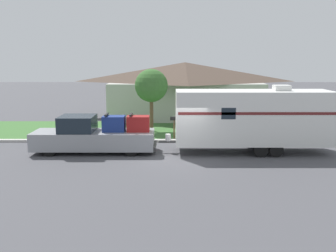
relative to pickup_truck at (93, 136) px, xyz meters
name	(u,v)px	position (x,y,z in m)	size (l,w,h in m)	color
ground_plane	(180,158)	(4.51, -1.27, -0.88)	(120.00, 120.00, 0.00)	#47474C
curb_strip	(178,141)	(4.51, 2.48, -0.81)	(80.00, 0.30, 0.14)	beige
lawn_strip	(176,130)	(4.51, 6.13, -0.86)	(80.00, 7.00, 0.03)	#3D6B33
house_across_street	(183,89)	(5.27, 12.41, 1.47)	(13.10, 7.80, 4.54)	#B2B2A8
pickup_truck	(93,136)	(0.00, 0.00, 0.00)	(6.39, 1.92, 2.04)	black
travel_trailer	(251,117)	(8.24, 0.00, 0.99)	(8.84, 2.24, 3.52)	black
mailbox	(173,122)	(4.22, 3.12, 0.20)	(0.48, 0.20, 1.41)	brown
tree_in_yard	(150,86)	(2.74, 5.72, 2.19)	(2.20, 2.20, 4.19)	brown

